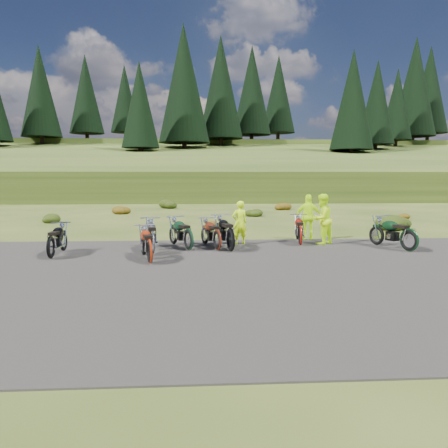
{
  "coord_description": "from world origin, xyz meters",
  "views": [
    {
      "loc": [
        -1.05,
        -12.99,
        2.5
      ],
      "look_at": [
        -0.23,
        0.42,
        1.05
      ],
      "focal_mm": 35.0,
      "sensor_mm": 36.0,
      "label": 1
    }
  ],
  "objects": [
    {
      "name": "shrub_5",
      "position": [
        2.5,
        14.5,
        0.31
      ],
      "size": [
        1.03,
        1.03,
        0.61
      ],
      "primitive_type": "ellipsoid",
      "color": "black",
      "rests_on": "ground"
    },
    {
      "name": "conifer_28",
      "position": [
        33.0,
        61.0,
        14.76
      ],
      "size": [
        5.28,
        5.28,
        14.0
      ],
      "color": "black",
      "rests_on": "ground"
    },
    {
      "name": "motorcycle_5",
      "position": [
        0.05,
        1.3,
        0.0
      ],
      "size": [
        1.21,
        2.35,
        1.18
      ],
      "primitive_type": null,
      "rotation": [
        0.0,
        0.0,
        1.79
      ],
      "color": "black",
      "rests_on": "ground"
    },
    {
      "name": "shrub_4",
      "position": [
        -0.4,
        9.2,
        0.23
      ],
      "size": [
        0.77,
        0.77,
        0.45
      ],
      "primitive_type": "ellipsoid",
      "color": "#61350C",
      "rests_on": "ground"
    },
    {
      "name": "conifer_29",
      "position": [
        39.0,
        67.0,
        18.97
      ],
      "size": [
        7.92,
        7.92,
        20.0
      ],
      "color": "black",
      "rests_on": "ground"
    },
    {
      "name": "conifer_22",
      "position": [
        -3.0,
        56.0,
        16.77
      ],
      "size": [
        7.92,
        7.92,
        20.0
      ],
      "color": "black",
      "rests_on": "ground"
    },
    {
      "name": "shrub_1",
      "position": [
        -9.1,
        11.3,
        0.31
      ],
      "size": [
        1.03,
        1.03,
        0.61
      ],
      "primitive_type": "ellipsoid",
      "color": "black",
      "rests_on": "ground"
    },
    {
      "name": "gravel_pad",
      "position": [
        0.0,
        -2.0,
        0.0
      ],
      "size": [
        20.0,
        12.0,
        0.04
      ],
      "primitive_type": "cube",
      "color": "black",
      "rests_on": "ground"
    },
    {
      "name": "motorcycle_1",
      "position": [
        -2.42,
        -0.59,
        0.0
      ],
      "size": [
        1.13,
        2.08,
        1.04
      ],
      "primitive_type": null,
      "rotation": [
        0.0,
        0.0,
        1.82
      ],
      "color": "#96230A",
      "rests_on": "ground"
    },
    {
      "name": "person_right_b",
      "position": [
        3.35,
        4.0,
        0.89
      ],
      "size": [
        1.13,
        0.7,
        1.79
      ],
      "primitive_type": "imported",
      "rotation": [
        0.0,
        0.0,
        2.87
      ],
      "color": "#BEF00C",
      "rests_on": "ground"
    },
    {
      "name": "shrub_2",
      "position": [
        -6.2,
        16.6,
        0.38
      ],
      "size": [
        1.3,
        1.3,
        0.77
      ],
      "primitive_type": "ellipsoid",
      "color": "#61350C",
      "rests_on": "ground"
    },
    {
      "name": "motorcycle_2",
      "position": [
        -1.36,
        1.62,
        0.0
      ],
      "size": [
        1.51,
        2.2,
        1.1
      ],
      "primitive_type": null,
      "rotation": [
        0.0,
        0.0,
        2.0
      ],
      "color": "black",
      "rests_on": "ground"
    },
    {
      "name": "person_right_a",
      "position": [
        3.51,
        2.69,
        0.93
      ],
      "size": [
        1.14,
        1.11,
        1.86
      ],
      "primitive_type": "imported",
      "rotation": [
        0.0,
        0.0,
        3.8
      ],
      "color": "#BEF00C",
      "rests_on": "ground"
    },
    {
      "name": "shrub_6",
      "position": [
        5.4,
        19.8,
        0.38
      ],
      "size": [
        1.3,
        1.3,
        0.77
      ],
      "primitive_type": "ellipsoid",
      "color": "#61350C",
      "rests_on": "ground"
    },
    {
      "name": "conifer_25",
      "position": [
        15.0,
        74.0,
        18.66
      ],
      "size": [
        6.6,
        6.6,
        17.0
      ],
      "color": "black",
      "rests_on": "ground"
    },
    {
      "name": "motorcycle_6",
      "position": [
        2.67,
        2.46,
        0.0
      ],
      "size": [
        1.0,
        2.13,
        1.07
      ],
      "primitive_type": null,
      "rotation": [
        0.0,
        0.0,
        1.41
      ],
      "color": "maroon",
      "rests_on": "ground"
    },
    {
      "name": "conifer_21",
      "position": [
        -9.0,
        50.0,
        12.56
      ],
      "size": [
        5.28,
        5.28,
        14.0
      ],
      "color": "black",
      "rests_on": "ground"
    },
    {
      "name": "conifer_24",
      "position": [
        9.0,
        68.0,
        18.16
      ],
      "size": [
        7.04,
        7.04,
        18.0
      ],
      "color": "black",
      "rests_on": "ground"
    },
    {
      "name": "shrub_3",
      "position": [
        -3.3,
        21.9,
        0.46
      ],
      "size": [
        1.56,
        1.56,
        0.92
      ],
      "primitive_type": "ellipsoid",
      "color": "black",
      "rests_on": "ground"
    },
    {
      "name": "shrub_7",
      "position": [
        8.3,
        7.1,
        0.46
      ],
      "size": [
        1.56,
        1.56,
        0.92
      ],
      "primitive_type": "ellipsoid",
      "color": "black",
      "rests_on": "ground"
    },
    {
      "name": "motorcycle_4",
      "position": [
        -0.39,
        1.58,
        0.0
      ],
      "size": [
        1.24,
        2.11,
        1.05
      ],
      "primitive_type": null,
      "rotation": [
        0.0,
        0.0,
        1.88
      ],
      "color": "#541B0E",
      "rests_on": "ground"
    },
    {
      "name": "hill_plateau",
      "position": [
        0.0,
        110.0,
        0.0
      ],
      "size": [
        300.0,
        90.0,
        9.17
      ],
      "primitive_type": "cube",
      "color": "#2E4316",
      "rests_on": "ground"
    },
    {
      "name": "conifer_19",
      "position": [
        -21.0,
        69.0,
        17.36
      ],
      "size": [
        6.16,
        6.16,
        16.0
      ],
      "color": "black",
      "rests_on": "ground"
    },
    {
      "name": "conifer_27",
      "position": [
        27.0,
        55.0,
        14.06
      ],
      "size": [
        5.72,
        5.72,
        15.0
      ],
      "color": "black",
      "rests_on": "ground"
    },
    {
      "name": "motorcycle_7",
      "position": [
        5.98,
        0.95,
        0.0
      ],
      "size": [
        1.5,
        2.27,
        1.13
      ],
      "primitive_type": null,
      "rotation": [
        0.0,
        0.0,
        1.97
      ],
      "color": "black",
      "rests_on": "ground"
    },
    {
      "name": "conifer_23",
      "position": [
        3.0,
        62.0,
        17.47
      ],
      "size": [
        7.48,
        7.48,
        19.0
      ],
      "color": "black",
      "rests_on": "ground"
    },
    {
      "name": "ground",
      "position": [
        0.0,
        0.0,
        0.0
      ],
      "size": [
        300.0,
        300.0,
        0.0
      ],
      "primitive_type": "plane",
      "color": "#334115",
      "rests_on": "ground"
    },
    {
      "name": "motorcycle_0",
      "position": [
        -5.5,
        0.36,
        0.0
      ],
      "size": [
        0.68,
        1.99,
        1.04
      ],
      "primitive_type": null,
      "rotation": [
        0.0,
        0.0,
        1.58
      ],
      "color": "black",
      "rests_on": "ground"
    },
    {
      "name": "conifer_18",
      "position": [
        -27.0,
        63.0,
        16.66
      ],
      "size": [
        6.6,
        6.6,
        17.0
      ],
      "color": "black",
      "rests_on": "ground"
    },
    {
      "name": "conifer_30",
      "position": [
        45.0,
        73.0,
        19.66
      ],
      "size": [
        7.48,
        7.48,
        19.0
      ],
      "color": "black",
      "rests_on": "ground"
    },
    {
      "name": "shrub_8",
      "position": [
        11.2,
        12.4,
        0.23
      ],
      "size": [
        0.77,
        0.77,
        0.45
      ],
      "primitive_type": "ellipsoid",
      "color": "#61350C",
      "rests_on": "ground"
    },
    {
      "name": "person_middle",
      "position": [
        0.49,
        2.86,
        0.8
      ],
      "size": [
        0.67,
        0.55,
        1.6
      ],
      "primitive_type": "imported",
      "rotation": [
        0.0,
        0.0,
        3.46
      ],
      "color": "#BEF00C",
      "rests_on": "ground"
    },
    {
      "name": "hill_slope",
      "position": [
        0.0,
        50.0,
        0.0
      ],
      "size": [
        300.0,
        45.97,
        9.37
      ],
      "primitive_type": null,
      "rotation": [
        0.14,
        0.0,
        0.0
      ],
      "color": "#2E4316",
      "rests_on": "ground"
    },
    {
      "name": "conifer_20",
      "position": [
        -15.0,
        75.0,
        17.65
      ],
      "size": [
        5.72,
        5.72,
        15.0
      ],
      "color": "black",
      "rests_on": "ground"
    },
    {
      "name": "conifer_26",
      "position": [
        21.0,
        49.0,
        13.37
      ],
      "size": [
        6.16,
        6.16,
        16.0
      ],
      "color": "black",
      "rests_on": "ground"
    },
    {
      "name": "motorcycle_3",
      "position": [
        -2.49,
        1.0,
        0.0
      ],
      "size": [
        1.04,
        2.19,
        1.1
      ],
      "primitive_type": null,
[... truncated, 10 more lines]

